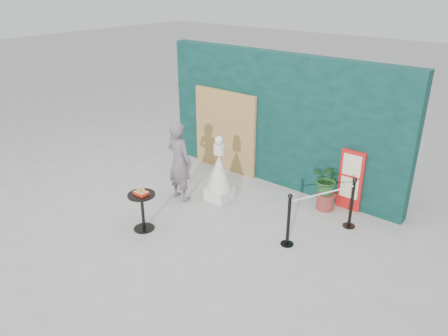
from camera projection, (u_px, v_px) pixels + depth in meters
ground at (183, 237)px, 8.16m from camera, size 60.00×60.00×0.00m
back_wall at (279, 120)px, 9.78m from camera, size 6.00×0.30×3.00m
bamboo_fence at (225, 131)px, 10.65m from camera, size 1.80×0.08×2.00m
woman at (179, 161)px, 9.23m from camera, size 0.66×0.45×1.75m
menu_board at (351, 181)px, 8.89m from camera, size 0.50×0.07×1.30m
statue at (219, 174)px, 9.30m from camera, size 0.57×0.57×1.46m
cafe_table at (142, 206)px, 8.22m from camera, size 0.52×0.52×0.75m
food_basket at (141, 192)px, 8.11m from camera, size 0.26×0.19×0.11m
planter at (327, 183)px, 8.91m from camera, size 0.60×0.52×1.02m
stanchion_barrier at (321, 212)px, 8.02m from camera, size 0.84×1.54×1.03m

